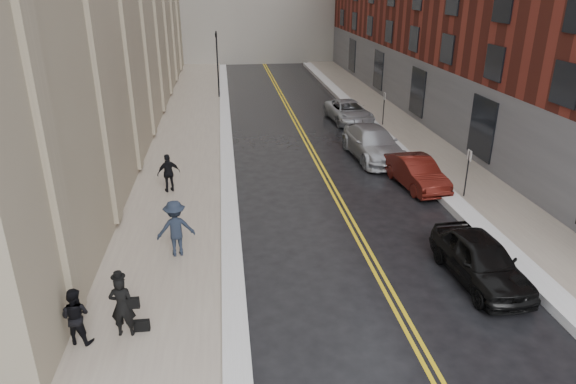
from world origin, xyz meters
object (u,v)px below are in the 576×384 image
object	(u,v)px
car_silver_near	(373,143)
car_silver_far	(348,112)
pedestrian_a	(75,316)
pedestrian_b	(176,228)
pedestrian_c	(169,173)
car_black	(481,260)
pedestrian_main	(122,306)
car_maroon	(416,172)

from	to	relation	value
car_silver_near	car_silver_far	world-z (taller)	car_silver_near
car_silver_near	car_silver_far	xyz separation A→B (m)	(0.47, 7.54, -0.11)
car_silver_near	pedestrian_a	bearing A→B (deg)	-133.75
car_silver_far	pedestrian_b	bearing A→B (deg)	-124.72
car_silver_near	pedestrian_b	distance (m)	13.55
pedestrian_b	pedestrian_c	size ratio (longest dim) A/B	1.15
car_black	pedestrian_a	size ratio (longest dim) A/B	2.76
pedestrian_main	pedestrian_c	bearing A→B (deg)	-87.74
car_silver_near	pedestrian_b	bearing A→B (deg)	-138.44
pedestrian_main	pedestrian_b	distance (m)	4.30
pedestrian_b	pedestrian_c	world-z (taller)	pedestrian_b
pedestrian_b	car_silver_near	bearing A→B (deg)	-145.30
car_silver_near	pedestrian_a	xyz separation A→B (m)	(-11.70, -13.95, 0.13)
pedestrian_main	car_silver_far	bearing A→B (deg)	-113.37
pedestrian_main	pedestrian_b	world-z (taller)	pedestrian_b
car_maroon	car_silver_near	bearing A→B (deg)	94.15
car_maroon	pedestrian_main	size ratio (longest dim) A/B	2.39
pedestrian_a	car_black	bearing A→B (deg)	-156.80
car_black	car_silver_near	bearing A→B (deg)	87.00
car_maroon	car_silver_near	xyz separation A→B (m)	(-0.83, 4.29, 0.12)
car_silver_near	pedestrian_b	size ratio (longest dim) A/B	2.83
car_black	pedestrian_c	bearing A→B (deg)	137.77
pedestrian_c	car_silver_near	bearing A→B (deg)	-179.31
pedestrian_c	pedestrian_a	bearing A→B (deg)	62.14
pedestrian_b	pedestrian_c	distance (m)	5.84
car_black	pedestrian_a	xyz separation A→B (m)	(-11.69, -1.72, 0.20)
car_maroon	pedestrian_a	size ratio (longest dim) A/B	2.67
car_maroon	car_silver_far	world-z (taller)	car_silver_far
car_maroon	pedestrian_b	distance (m)	11.65
pedestrian_b	car_maroon	bearing A→B (deg)	-163.32
car_silver_far	pedestrian_c	bearing A→B (deg)	-137.86
pedestrian_main	pedestrian_b	size ratio (longest dim) A/B	0.89
car_silver_near	car_silver_far	distance (m)	7.56
car_silver_far	pedestrian_main	size ratio (longest dim) A/B	2.85
car_black	pedestrian_a	bearing A→B (deg)	-174.53
car_maroon	pedestrian_b	size ratio (longest dim) A/B	2.13
car_silver_near	pedestrian_a	distance (m)	18.21
pedestrian_a	car_silver_far	bearing A→B (deg)	-104.73
pedestrian_b	pedestrian_c	xyz separation A→B (m)	(-0.74, 5.79, -0.13)
car_silver_far	pedestrian_c	xyz separation A→B (m)	(-10.74, -11.38, 0.31)
car_silver_far	car_black	bearing A→B (deg)	-95.93
pedestrian_a	pedestrian_c	distance (m)	10.22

